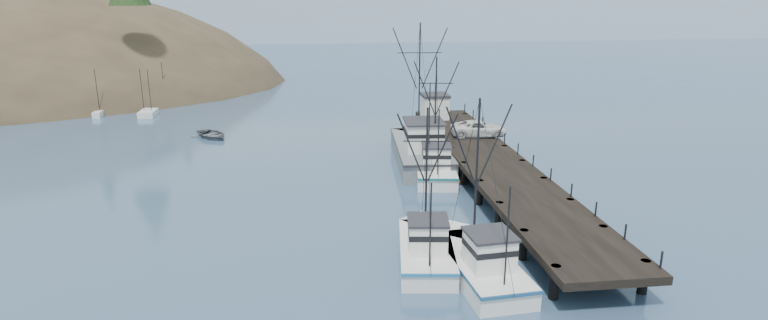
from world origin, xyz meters
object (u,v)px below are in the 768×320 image
pickup_truck (479,128)px  motorboat (212,138)px  pier (493,165)px  work_vessel (420,149)px  trawler_far (435,167)px  pier_shed (435,106)px  trawler_mid (426,248)px  trawler_near (479,262)px

pickup_truck → motorboat: pickup_truck is taller
pier → pickup_truck: bearing=82.3°
work_vessel → trawler_far: bearing=-84.2°
pier → trawler_far: (-4.57, 2.80, -0.87)m
pier_shed → pickup_truck: bearing=-73.3°
trawler_mid → work_vessel: 22.14m
trawler_near → pier_shed: size_ratio=3.40×
trawler_near → trawler_mid: size_ratio=1.09×
trawler_near → motorboat: trawler_near is taller
trawler_far → work_vessel: work_vessel is taller
trawler_mid → work_vessel: bearing=80.5°
pier → motorboat: pier is taller
trawler_mid → motorboat: bearing=118.1°
trawler_near → pickup_truck: size_ratio=1.92×
trawler_near → trawler_far: (1.36, 19.46, 0.00)m
pier → trawler_far: trawler_far is taller
pier_shed → motorboat: bearing=176.0°
trawler_far → motorboat: 28.06m
trawler_mid → pier_shed: trawler_mid is taller
pickup_truck → trawler_near: bearing=169.6°
trawler_mid → trawler_near: bearing=-40.8°
work_vessel → pickup_truck: work_vessel is taller
pier → work_vessel: work_vessel is taller
trawler_near → trawler_mid: 3.64m
pier → trawler_far: size_ratio=4.00×
trawler_far → work_vessel: (-0.48, 4.74, 0.41)m
trawler_far → pier_shed: (3.07, 15.20, 2.60)m
pier → work_vessel: 9.09m
trawler_near → pickup_truck: bearing=74.4°
trawler_mid → trawler_far: trawler_far is taller
pier_shed → pickup_truck: size_ratio=0.57×
trawler_mid → work_vessel: work_vessel is taller
pickup_truck → motorboat: 30.25m
pier_shed → motorboat: pier_shed is taller
pickup_truck → trawler_mid: bearing=162.2°
trawler_mid → trawler_far: size_ratio=0.90×
pier → pier_shed: (-1.50, 18.00, 1.73)m
work_vessel → pickup_truck: 6.60m
pier → trawler_mid: 16.75m
work_vessel → pier_shed: bearing=71.3°
pier_shed → motorboat: size_ratio=0.63×
trawler_far → pickup_truck: (5.78, 6.16, 1.97)m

